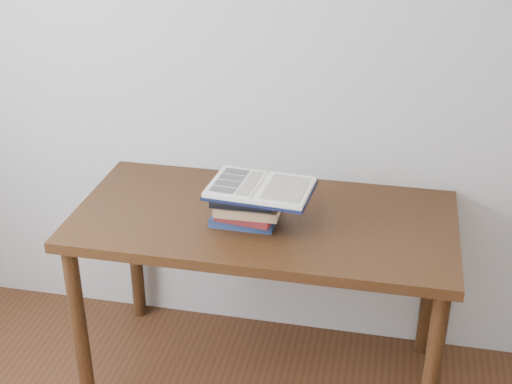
# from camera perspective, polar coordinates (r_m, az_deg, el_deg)

# --- Properties ---
(room_shell) EXTENTS (3.54, 3.54, 2.62)m
(room_shell) POSITION_cam_1_polar(r_m,az_deg,el_deg) (1.25, -18.96, 3.23)
(room_shell) COLOR #BBB8B1
(room_shell) RESTS_ON ground
(desk) EXTENTS (1.46, 0.73, 0.78)m
(desk) POSITION_cam_1_polar(r_m,az_deg,el_deg) (2.78, 0.62, -3.65)
(desk) COLOR #412A10
(desk) RESTS_ON ground
(book_stack) EXTENTS (0.27, 0.19, 0.15)m
(book_stack) POSITION_cam_1_polar(r_m,az_deg,el_deg) (2.64, -0.75, -1.15)
(book_stack) COLOR navy
(book_stack) RESTS_ON desk
(open_book) EXTENTS (0.39, 0.29, 0.03)m
(open_book) POSITION_cam_1_polar(r_m,az_deg,el_deg) (2.57, 0.37, 0.31)
(open_book) COLOR black
(open_book) RESTS_ON book_stack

